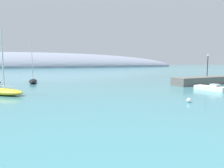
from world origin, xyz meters
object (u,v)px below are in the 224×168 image
object	(u,v)px
sailboat_yellow_near_shore	(4,91)
harbor_lamp_post	(208,63)
mooring_buoy_white	(189,100)
sailboat_black_mid_mooring	(33,81)
motorboat_white_foreground	(211,88)

from	to	relation	value
sailboat_yellow_near_shore	harbor_lamp_post	xyz separation A→B (m)	(38.38, 2.18, 3.84)
sailboat_yellow_near_shore	mooring_buoy_white	distance (m)	24.40
harbor_lamp_post	sailboat_black_mid_mooring	bearing A→B (deg)	158.47
sailboat_yellow_near_shore	motorboat_white_foreground	bearing A→B (deg)	-148.00
harbor_lamp_post	mooring_buoy_white	bearing A→B (deg)	-139.36
mooring_buoy_white	sailboat_black_mid_mooring	bearing A→B (deg)	120.70
mooring_buoy_white	harbor_lamp_post	size ratio (longest dim) A/B	0.11
sailboat_black_mid_mooring	mooring_buoy_white	size ratio (longest dim) A/B	20.14
motorboat_white_foreground	sailboat_black_mid_mooring	bearing A→B (deg)	-140.54
sailboat_yellow_near_shore	mooring_buoy_white	size ratio (longest dim) A/B	17.70
sailboat_black_mid_mooring	motorboat_white_foreground	xyz separation A→B (m)	(27.62, -22.15, -0.15)
motorboat_white_foreground	harbor_lamp_post	xyz separation A→B (m)	(7.47, 8.30, 4.00)
sailboat_black_mid_mooring	mooring_buoy_white	xyz separation A→B (m)	(17.29, -29.13, -0.28)
motorboat_white_foreground	mooring_buoy_white	world-z (taller)	motorboat_white_foreground
sailboat_black_mid_mooring	sailboat_yellow_near_shore	bearing A→B (deg)	169.91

